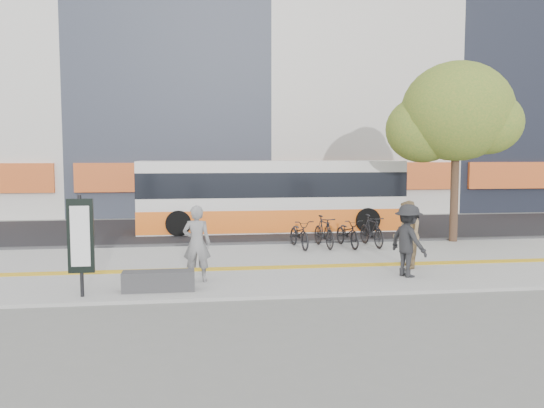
{
  "coord_description": "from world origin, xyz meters",
  "views": [
    {
      "loc": [
        -1.74,
        -13.81,
        3.16
      ],
      "look_at": [
        0.4,
        2.0,
        1.72
      ],
      "focal_mm": 37.09,
      "sensor_mm": 36.0,
      "label": 1
    }
  ],
  "objects": [
    {
      "name": "seated_woman",
      "position": [
        -1.74,
        -0.36,
        1.0
      ],
      "size": [
        0.73,
        0.54,
        1.84
      ],
      "primitive_type": "imported",
      "rotation": [
        0.0,
        0.0,
        2.99
      ],
      "color": "black",
      "rests_on": "sidewalk"
    },
    {
      "name": "tactile_strip",
      "position": [
        0.0,
        1.0,
        0.09
      ],
      "size": [
        40.0,
        0.45,
        0.01
      ],
      "primitive_type": "cube",
      "color": "gold",
      "rests_on": "sidewalk"
    },
    {
      "name": "curb",
      "position": [
        0.0,
        5.0,
        0.07
      ],
      "size": [
        40.0,
        0.25,
        0.14
      ],
      "primitive_type": "cube",
      "color": "#353638",
      "rests_on": "ground"
    },
    {
      "name": "sidewalk",
      "position": [
        0.0,
        1.5,
        0.04
      ],
      "size": [
        40.0,
        7.0,
        0.08
      ],
      "primitive_type": "cube",
      "color": "gray",
      "rests_on": "ground"
    },
    {
      "name": "bus",
      "position": [
        1.26,
        8.5,
        1.38
      ],
      "size": [
        10.51,
        2.49,
        2.8
      ],
      "color": "silver",
      "rests_on": "street"
    },
    {
      "name": "signboard",
      "position": [
        -4.2,
        -1.51,
        1.37
      ],
      "size": [
        0.55,
        0.1,
        2.2
      ],
      "color": "black",
      "rests_on": "sidewalk"
    },
    {
      "name": "bench",
      "position": [
        -2.6,
        -1.2,
        0.3
      ],
      "size": [
        1.6,
        0.45,
        0.45
      ],
      "primitive_type": "cube",
      "color": "#353638",
      "rests_on": "sidewalk"
    },
    {
      "name": "pedestrian_dark",
      "position": [
        3.5,
        -0.53,
        0.99
      ],
      "size": [
        1.05,
        1.34,
        1.82
      ],
      "primitive_type": "imported",
      "rotation": [
        0.0,
        0.0,
        1.94
      ],
      "color": "black",
      "rests_on": "sidewalk"
    },
    {
      "name": "bicycle_row",
      "position": [
        2.76,
        4.0,
        0.57
      ],
      "size": [
        3.22,
        1.85,
        1.04
      ],
      "color": "black",
      "rests_on": "sidewalk"
    },
    {
      "name": "street",
      "position": [
        0.0,
        9.0,
        0.03
      ],
      "size": [
        40.0,
        8.0,
        0.06
      ],
      "primitive_type": "cube",
      "color": "black",
      "rests_on": "ground"
    },
    {
      "name": "ground",
      "position": [
        0.0,
        0.0,
        0.0
      ],
      "size": [
        120.0,
        120.0,
        0.0
      ],
      "primitive_type": "plane",
      "color": "slate",
      "rests_on": "ground"
    },
    {
      "name": "pedestrian_tan",
      "position": [
        3.84,
        0.47,
        0.99
      ],
      "size": [
        0.85,
        1.0,
        1.82
      ],
      "primitive_type": "imported",
      "rotation": [
        0.0,
        0.0,
        -1.76
      ],
      "color": "olive",
      "rests_on": "sidewalk"
    },
    {
      "name": "street_tree",
      "position": [
        7.18,
        4.82,
        4.51
      ],
      "size": [
        4.4,
        3.8,
        6.31
      ],
      "color": "#392519",
      "rests_on": "sidewalk"
    }
  ]
}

